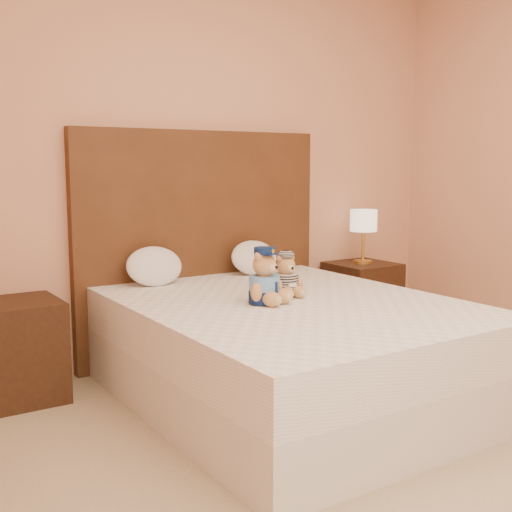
% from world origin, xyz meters
% --- Properties ---
extents(ground, '(4.00, 4.50, 0.00)m').
position_xyz_m(ground, '(0.00, 0.00, 0.00)').
color(ground, tan).
rests_on(ground, ground).
extents(room_walls, '(4.04, 4.52, 2.72)m').
position_xyz_m(room_walls, '(0.00, 0.46, 1.81)').
color(room_walls, tan).
rests_on(room_walls, ground).
extents(bed, '(1.60, 2.00, 0.55)m').
position_xyz_m(bed, '(0.00, 1.20, 0.28)').
color(bed, white).
rests_on(bed, ground).
extents(headboard, '(1.75, 0.08, 1.50)m').
position_xyz_m(headboard, '(0.00, 2.21, 0.75)').
color(headboard, '#532F18').
rests_on(headboard, ground).
extents(nightstand_left, '(0.45, 0.45, 0.55)m').
position_xyz_m(nightstand_left, '(-1.25, 2.00, 0.28)').
color(nightstand_left, '#331F10').
rests_on(nightstand_left, ground).
extents(nightstand_right, '(0.45, 0.45, 0.55)m').
position_xyz_m(nightstand_right, '(1.25, 2.00, 0.28)').
color(nightstand_right, '#331F10').
rests_on(nightstand_right, ground).
extents(lamp, '(0.20, 0.20, 0.40)m').
position_xyz_m(lamp, '(1.25, 2.00, 0.85)').
color(lamp, gold).
rests_on(lamp, nightstand_right).
extents(teddy_police, '(0.32, 0.32, 0.30)m').
position_xyz_m(teddy_police, '(-0.15, 1.23, 0.70)').
color(teddy_police, '#BC7E49').
rests_on(teddy_police, bed).
extents(teddy_prisoner, '(0.22, 0.21, 0.24)m').
position_xyz_m(teddy_prisoner, '(0.05, 1.31, 0.67)').
color(teddy_prisoner, '#BC7E49').
rests_on(teddy_prisoner, bed).
extents(pillow_left, '(0.36, 0.23, 0.26)m').
position_xyz_m(pillow_left, '(-0.42, 2.03, 0.68)').
color(pillow_left, white).
rests_on(pillow_left, bed).
extents(pillow_right, '(0.35, 0.22, 0.25)m').
position_xyz_m(pillow_right, '(0.30, 2.03, 0.67)').
color(pillow_right, white).
rests_on(pillow_right, bed).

